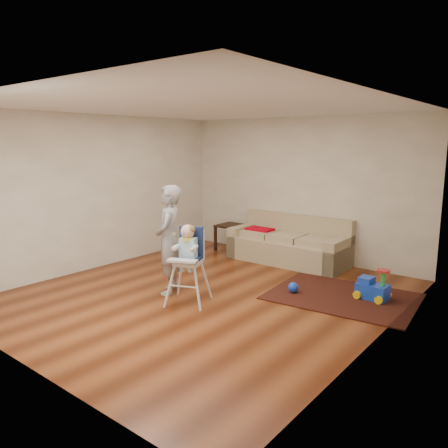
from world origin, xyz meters
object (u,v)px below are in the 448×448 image
Objects in this scene: sofa at (288,240)px; adult at (169,240)px; toy_ball at (293,287)px; high_chair at (188,265)px; ride_on_toy at (373,283)px; side_table at (232,237)px.

sofa is 1.39× the size of adult.
adult reaches higher than toy_ball.
high_chair is 0.70× the size of adult.
high_chair is 0.60m from adult.
toy_ball is 1.98m from adult.
side_table is at bearing 166.68° from ride_on_toy.
high_chair is (-0.96, -1.25, 0.45)m from toy_ball.
sofa is at bearing -3.46° from side_table.
side_table reaches higher than ride_on_toy.
toy_ball is (0.96, -1.48, -0.34)m from sofa.
ride_on_toy is at bearing -27.42° from sofa.
adult reaches higher than high_chair.
adult is at bearing -101.58° from sofa.
adult is (-0.52, 0.14, 0.26)m from high_chair.
sofa is 4.83× the size of ride_on_toy.
ride_on_toy is 0.29× the size of adult.
high_chair reaches higher than toy_ball.
high_chair reaches higher than ride_on_toy.
high_chair is at bearing -134.29° from ride_on_toy.
high_chair is at bearing -63.45° from side_table.
side_table is 3.16m from high_chair.
high_chair is at bearing -90.21° from sofa.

